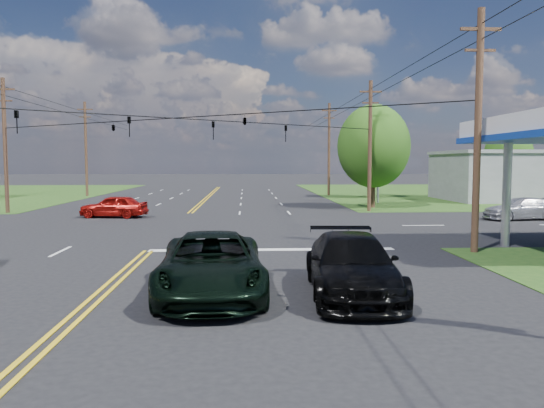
{
  "coord_description": "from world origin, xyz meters",
  "views": [
    {
      "loc": [
        3.93,
        -17.41,
        3.56
      ],
      "look_at": [
        5.1,
        6.0,
        1.74
      ],
      "focal_mm": 35.0,
      "sensor_mm": 36.0,
      "label": 1
    }
  ],
  "objects": [
    {
      "name": "tree_right_b",
      "position": [
        16.5,
        36.0,
        4.22
      ],
      "size": [
        4.94,
        4.94,
        7.09
      ],
      "color": "#3D271A",
      "rests_on": "ground"
    },
    {
      "name": "pole_right_far",
      "position": [
        13.0,
        40.0,
        5.17
      ],
      "size": [
        1.6,
        0.28,
        10.0
      ],
      "color": "#3D271A",
      "rests_on": "ground"
    },
    {
      "name": "pole_left_far",
      "position": [
        -13.0,
        40.0,
        5.17
      ],
      "size": [
        1.6,
        0.28,
        10.0
      ],
      "color": "#3D271A",
      "rests_on": "ground"
    },
    {
      "name": "tree_right_a",
      "position": [
        14.0,
        24.0,
        4.87
      ],
      "size": [
        5.7,
        5.7,
        8.18
      ],
      "color": "#3D271A",
      "rests_on": "ground"
    },
    {
      "name": "grass_ne",
      "position": [
        35.0,
        44.0,
        0.0
      ],
      "size": [
        46.0,
        48.0,
        0.03
      ],
      "primitive_type": "cube",
      "color": "#1D4315",
      "rests_on": "ground"
    },
    {
      "name": "span_wire_signals",
      "position": [
        0.0,
        12.0,
        6.0
      ],
      "size": [
        26.0,
        18.0,
        1.13
      ],
      "color": "black",
      "rests_on": "ground"
    },
    {
      "name": "stop_bar",
      "position": [
        5.0,
        4.0,
        0.0
      ],
      "size": [
        10.0,
        0.5,
        0.02
      ],
      "primitive_type": "cube",
      "color": "silver",
      "rests_on": "ground"
    },
    {
      "name": "ground",
      "position": [
        0.0,
        12.0,
        0.0
      ],
      "size": [
        280.0,
        280.0,
        0.0
      ],
      "primitive_type": "plane",
      "color": "black",
      "rests_on": "ground"
    },
    {
      "name": "sedan_far",
      "position": [
        21.21,
        14.89,
        0.69
      ],
      "size": [
        4.97,
        2.49,
        1.39
      ],
      "primitive_type": "imported",
      "rotation": [
        0.0,
        0.0,
        -1.45
      ],
      "color": "#B9BABE",
      "rests_on": "ground"
    },
    {
      "name": "retail_ne",
      "position": [
        30.0,
        32.0,
        2.2
      ],
      "size": [
        14.0,
        10.0,
        4.4
      ],
      "primitive_type": "cube",
      "color": "slate",
      "rests_on": "ground"
    },
    {
      "name": "pickup_dkgreen",
      "position": [
        3.0,
        -3.31,
        0.83
      ],
      "size": [
        3.03,
        6.13,
        1.67
      ],
      "primitive_type": "imported",
      "rotation": [
        0.0,
        0.0,
        0.04
      ],
      "color": "black",
      "rests_on": "ground"
    },
    {
      "name": "pole_ne",
      "position": [
        13.0,
        21.0,
        4.92
      ],
      "size": [
        1.6,
        0.28,
        9.5
      ],
      "color": "#3D271A",
      "rests_on": "ground"
    },
    {
      "name": "polesign_ne",
      "position": [
        15.69,
        29.12,
        6.14
      ],
      "size": [
        2.15,
        0.89,
        7.91
      ],
      "color": "#A5A5AA",
      "rests_on": "ground"
    },
    {
      "name": "pole_se",
      "position": [
        13.0,
        3.0,
        4.92
      ],
      "size": [
        1.6,
        0.28,
        9.5
      ],
      "color": "#3D271A",
      "rests_on": "ground"
    },
    {
      "name": "suv_black",
      "position": [
        6.77,
        -3.46,
        0.81
      ],
      "size": [
        2.6,
        5.7,
        1.62
      ],
      "primitive_type": "imported",
      "rotation": [
        0.0,
        0.0,
        -0.06
      ],
      "color": "black",
      "rests_on": "ground"
    },
    {
      "name": "sedan_red",
      "position": [
        -4.68,
        17.5,
        0.73
      ],
      "size": [
        4.49,
        2.3,
        1.46
      ],
      "primitive_type": "imported",
      "rotation": [
        0.0,
        0.0,
        -1.71
      ],
      "color": "#940E0A",
      "rests_on": "ground"
    },
    {
      "name": "tree_far_r",
      "position": [
        34.0,
        42.0,
        4.54
      ],
      "size": [
        5.32,
        5.32,
        7.63
      ],
      "color": "#3D271A",
      "rests_on": "ground"
    },
    {
      "name": "power_lines",
      "position": [
        0.0,
        10.0,
        8.6
      ],
      "size": [
        26.04,
        100.0,
        0.64
      ],
      "color": "black",
      "rests_on": "ground"
    },
    {
      "name": "pole_nw",
      "position": [
        -13.0,
        21.0,
        4.92
      ],
      "size": [
        1.6,
        0.28,
        9.5
      ],
      "color": "#3D271A",
      "rests_on": "ground"
    }
  ]
}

